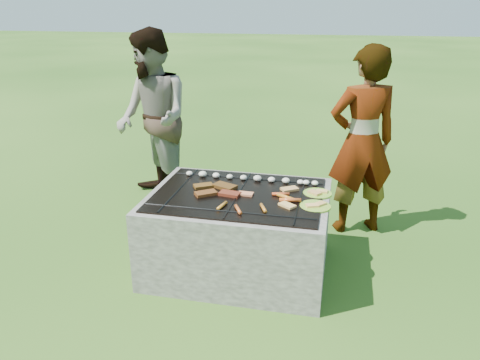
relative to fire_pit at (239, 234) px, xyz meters
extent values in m
plane|color=#1E4511|center=(0.00, 0.00, -0.28)|extent=(60.00, 60.00, 0.00)
cube|color=gray|center=(0.00, 0.41, 0.02)|extent=(1.30, 0.18, 0.60)
cube|color=#AAA297|center=(0.00, -0.41, 0.02)|extent=(1.30, 0.18, 0.60)
cube|color=gray|center=(-0.56, 0.00, 0.02)|extent=(0.18, 0.64, 0.60)
cube|color=#A69E93|center=(0.56, 0.00, 0.02)|extent=(0.18, 0.64, 0.60)
cube|color=black|center=(0.00, 0.00, -0.04)|extent=(0.94, 0.64, 0.48)
sphere|color=#FF5914|center=(0.00, 0.00, 0.18)|extent=(0.10, 0.10, 0.10)
cube|color=black|center=(0.00, 0.00, 0.32)|extent=(1.20, 0.90, 0.01)
cylinder|color=black|center=(-0.45, 0.00, 0.33)|extent=(0.01, 0.88, 0.01)
cylinder|color=black|center=(0.00, 0.00, 0.33)|extent=(0.01, 0.88, 0.01)
cylinder|color=black|center=(0.45, 0.00, 0.33)|extent=(0.01, 0.88, 0.01)
cylinder|color=black|center=(0.00, -0.32, 0.33)|extent=(1.18, 0.01, 0.01)
cylinder|color=black|center=(0.00, 0.32, 0.33)|extent=(1.18, 0.01, 0.01)
ellipsoid|color=beige|center=(-0.47, 0.29, 0.35)|extent=(0.05, 0.05, 0.04)
ellipsoid|color=beige|center=(-0.36, 0.29, 0.35)|extent=(0.06, 0.06, 0.04)
ellipsoid|color=white|center=(-0.25, 0.29, 0.35)|extent=(0.06, 0.06, 0.04)
ellipsoid|color=beige|center=(-0.14, 0.29, 0.35)|extent=(0.05, 0.05, 0.03)
ellipsoid|color=beige|center=(-0.02, 0.29, 0.35)|extent=(0.05, 0.05, 0.04)
ellipsoid|color=beige|center=(0.09, 0.29, 0.35)|extent=(0.06, 0.06, 0.04)
ellipsoid|color=white|center=(0.20, 0.29, 0.35)|extent=(0.06, 0.06, 0.04)
ellipsoid|color=#F2E7CD|center=(0.31, 0.29, 0.35)|extent=(0.06, 0.06, 0.04)
ellipsoid|color=white|center=(0.42, 0.29, 0.35)|extent=(0.05, 0.05, 0.03)
ellipsoid|color=#F3EECE|center=(0.53, 0.29, 0.35)|extent=(0.05, 0.05, 0.04)
ellipsoid|color=#F3EECE|center=(0.46, 0.29, 0.35)|extent=(0.05, 0.05, 0.04)
cube|color=#93591A|center=(-0.29, 0.07, 0.34)|extent=(0.16, 0.14, 0.02)
cube|color=brown|center=(-0.13, 0.09, 0.34)|extent=(0.20, 0.16, 0.03)
cube|color=#914A1A|center=(-0.23, -0.07, 0.34)|extent=(0.17, 0.16, 0.02)
cube|color=#9C311C|center=(-0.06, -0.04, 0.34)|extent=(0.16, 0.11, 0.02)
cylinder|color=#E04A25|center=(0.30, 0.03, 0.34)|extent=(0.13, 0.05, 0.02)
cylinder|color=orange|center=(0.34, -0.02, 0.34)|extent=(0.13, 0.09, 0.03)
cylinder|color=orange|center=(0.38, -0.07, 0.34)|extent=(0.15, 0.06, 0.03)
cylinder|color=orange|center=(0.22, -0.24, 0.34)|extent=(0.07, 0.12, 0.02)
cylinder|color=orange|center=(-0.06, -0.26, 0.34)|extent=(0.05, 0.12, 0.02)
cylinder|color=#F75928|center=(0.06, -0.30, 0.34)|extent=(0.08, 0.13, 0.02)
cube|color=tan|center=(0.05, -0.01, 0.34)|extent=(0.11, 0.07, 0.01)
cube|color=#F1C47B|center=(0.37, -0.15, 0.34)|extent=(0.13, 0.12, 0.02)
cube|color=tan|center=(0.35, 0.15, 0.34)|extent=(0.14, 0.13, 0.02)
cylinder|color=#C5D633|center=(0.56, 0.14, 0.32)|extent=(0.24, 0.24, 0.01)
cube|color=tan|center=(0.54, 0.12, 0.34)|extent=(0.11, 0.10, 0.02)
cube|color=#E3BD74|center=(0.59, 0.16, 0.34)|extent=(0.08, 0.05, 0.01)
cylinder|color=gold|center=(0.56, -0.10, 0.32)|extent=(0.28, 0.28, 0.01)
cube|color=#E9D477|center=(0.54, -0.12, 0.34)|extent=(0.10, 0.08, 0.01)
cube|color=tan|center=(0.59, -0.08, 0.34)|extent=(0.09, 0.10, 0.01)
imported|color=gray|center=(0.88, 0.88, 0.53)|extent=(0.69, 0.58, 1.62)
imported|color=gray|center=(-1.11, 1.11, 0.57)|extent=(1.04, 1.05, 1.71)
camera|label=1|loc=(0.69, -3.07, 1.62)|focal=35.00mm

